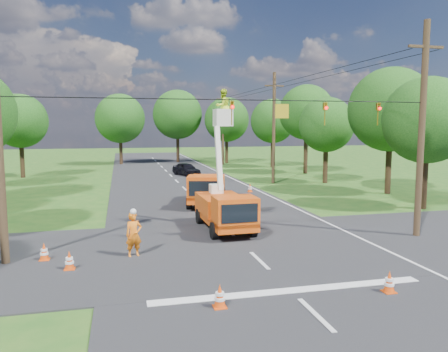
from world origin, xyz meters
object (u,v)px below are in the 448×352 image
object	(u,v)px
traffic_cone_0	(220,296)
traffic_cone_3	(233,206)
traffic_cone_7	(250,188)
pole_right_near	(422,128)
bucket_truck	(225,200)
pole_right_mid	(274,127)
traffic_cone_4	(69,261)
tree_right_b	(391,110)
traffic_cone_5	(44,252)
tree_far_a	(120,119)
tree_right_c	(326,125)
ground_worker	(134,235)
tree_right_d	(307,112)
traffic_cone_2	(233,215)
traffic_cone_1	(389,282)
tree_far_c	(227,120)
tree_right_e	(273,121)
pole_right_far	(223,127)
tree_far_b	(177,115)
second_truck	(207,188)
tree_left_f	(20,121)
distant_car	(186,169)
tree_right_a	(427,120)

from	to	relation	value
traffic_cone_0	traffic_cone_3	size ratio (longest dim) A/B	1.00
traffic_cone_7	pole_right_near	size ratio (longest dim) A/B	0.07
bucket_truck	pole_right_mid	size ratio (longest dim) A/B	0.70
traffic_cone_4	tree_right_b	distance (m)	26.48
traffic_cone_5	tree_far_a	bearing A→B (deg)	85.84
tree_right_c	ground_worker	bearing A→B (deg)	-132.94
tree_right_d	pole_right_near	bearing A→B (deg)	-103.13
bucket_truck	traffic_cone_2	distance (m)	2.40
traffic_cone_1	traffic_cone_5	xyz separation A→B (m)	(-11.09, 6.05, 0.00)
bucket_truck	traffic_cone_0	size ratio (longest dim) A/B	9.91
tree_right_b	tree_far_c	xyz separation A→B (m)	(-5.50, 30.00, -0.37)
tree_right_b	tree_right_e	size ratio (longest dim) A/B	1.12
pole_right_far	tree_far_a	bearing A→B (deg)	167.47
traffic_cone_3	tree_far_b	world-z (taller)	tree_far_b
second_truck	tree_far_b	bearing A→B (deg)	100.57
tree_far_c	traffic_cone_4	bearing A→B (deg)	-110.89
pole_right_near	tree_far_b	bearing A→B (deg)	96.97
tree_far_a	traffic_cone_0	bearing A→B (deg)	-87.03
pole_right_near	traffic_cone_2	bearing A→B (deg)	146.54
second_truck	tree_right_d	distance (m)	22.67
traffic_cone_3	traffic_cone_7	size ratio (longest dim) A/B	1.00
pole_right_mid	tree_far_a	size ratio (longest dim) A/B	1.05
pole_right_mid	tree_left_f	world-z (taller)	pole_right_mid
distant_car	ground_worker	bearing A→B (deg)	-123.78
bucket_truck	tree_right_d	xyz separation A→B (m)	(14.92, 23.80, 5.14)
pole_right_far	tree_far_a	size ratio (longest dim) A/B	1.05
pole_right_mid	tree_right_c	size ratio (longest dim) A/B	1.28
tree_right_a	traffic_cone_3	bearing A→B (deg)	171.58
tree_right_b	tree_far_a	xyz separation A→B (m)	(-20.00, 31.00, -0.25)
traffic_cone_5	pole_right_far	bearing A→B (deg)	67.41
pole_right_near	tree_right_e	world-z (taller)	pole_right_near
tree_right_b	tree_far_a	distance (m)	36.89
distant_car	traffic_cone_2	distance (m)	22.85
traffic_cone_2	pole_right_near	distance (m)	10.37
tree_right_c	tree_far_a	world-z (taller)	tree_far_a
bucket_truck	pole_right_near	bearing A→B (deg)	-21.76
bucket_truck	tree_right_a	world-z (taller)	tree_right_a
traffic_cone_3	pole_right_mid	world-z (taller)	pole_right_mid
ground_worker	pole_right_far	bearing A→B (deg)	55.48
tree_far_a	tree_right_e	bearing A→B (deg)	-23.05
tree_right_e	tree_far_b	distance (m)	14.75
traffic_cone_3	tree_far_b	xyz separation A→B (m)	(1.53, 37.22, 6.45)
second_truck	tree_far_c	distance (m)	33.25
pole_right_far	second_truck	bearing A→B (deg)	-105.34
tree_right_a	traffic_cone_1	bearing A→B (deg)	-131.28
distant_car	tree_far_a	distance (m)	17.39
bucket_truck	tree_right_a	distance (m)	14.47
traffic_cone_7	tree_right_e	world-z (taller)	tree_right_e
tree_right_e	traffic_cone_3	bearing A→B (deg)	-114.37
traffic_cone_1	tree_far_a	world-z (taller)	tree_far_a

